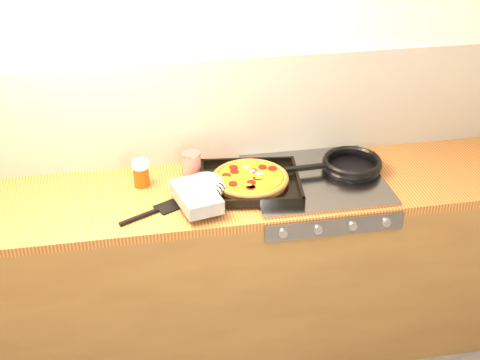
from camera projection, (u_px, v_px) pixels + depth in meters
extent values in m
plane|color=beige|center=(206.00, 91.00, 3.04)|extent=(3.20, 0.00, 3.20)
cube|color=white|center=(207.00, 112.00, 3.08)|extent=(3.20, 0.02, 0.50)
cube|color=brown|center=(219.00, 274.00, 3.19)|extent=(3.20, 0.60, 0.86)
cube|color=#9C6730|center=(217.00, 194.00, 2.97)|extent=(3.20, 0.60, 0.04)
cube|color=gray|center=(334.00, 226.00, 2.79)|extent=(0.60, 0.03, 0.08)
cylinder|color=#A5A5AA|center=(283.00, 233.00, 2.75)|extent=(0.04, 0.02, 0.04)
cylinder|color=#A5A5AA|center=(318.00, 229.00, 2.77)|extent=(0.04, 0.02, 0.04)
cylinder|color=#A5A5AA|center=(353.00, 226.00, 2.79)|extent=(0.04, 0.02, 0.04)
cylinder|color=#A5A5AA|center=(386.00, 222.00, 2.82)|extent=(0.04, 0.02, 0.04)
cube|color=gray|center=(315.00, 180.00, 3.02)|extent=(0.60, 0.56, 0.02)
cube|color=black|center=(250.00, 184.00, 2.96)|extent=(0.48, 0.43, 0.01)
cube|color=black|center=(247.00, 160.00, 3.11)|extent=(0.43, 0.06, 0.02)
cube|color=black|center=(254.00, 202.00, 2.79)|extent=(0.43, 0.06, 0.02)
cube|color=black|center=(298.00, 178.00, 2.96)|extent=(0.06, 0.38, 0.02)
cube|color=black|center=(202.00, 181.00, 2.94)|extent=(0.06, 0.38, 0.02)
cylinder|color=brown|center=(250.00, 180.00, 2.95)|extent=(0.36, 0.36, 0.02)
torus|color=brown|center=(250.00, 178.00, 2.95)|extent=(0.38, 0.38, 0.03)
cylinder|color=orange|center=(250.00, 178.00, 2.94)|extent=(0.32, 0.32, 0.01)
cylinder|color=maroon|center=(257.00, 178.00, 2.93)|extent=(0.04, 0.04, 0.01)
cylinder|color=maroon|center=(233.00, 167.00, 3.01)|extent=(0.04, 0.04, 0.01)
cylinder|color=maroon|center=(251.00, 187.00, 2.86)|extent=(0.04, 0.04, 0.01)
cylinder|color=maroon|center=(226.00, 175.00, 2.95)|extent=(0.04, 0.04, 0.01)
cylinder|color=maroon|center=(263.00, 167.00, 3.01)|extent=(0.04, 0.04, 0.01)
cylinder|color=maroon|center=(253.00, 171.00, 2.98)|extent=(0.04, 0.04, 0.01)
cylinder|color=maroon|center=(233.00, 184.00, 2.88)|extent=(0.04, 0.04, 0.01)
cylinder|color=maroon|center=(272.00, 168.00, 3.00)|extent=(0.04, 0.04, 0.01)
cylinder|color=maroon|center=(251.00, 187.00, 2.86)|extent=(0.04, 0.04, 0.01)
cylinder|color=maroon|center=(251.00, 182.00, 2.89)|extent=(0.04, 0.04, 0.01)
cylinder|color=maroon|center=(234.00, 171.00, 2.98)|extent=(0.04, 0.04, 0.01)
ellipsoid|color=orange|center=(231.00, 178.00, 2.92)|extent=(0.04, 0.03, 0.01)
ellipsoid|color=orange|center=(226.00, 178.00, 2.93)|extent=(0.04, 0.03, 0.01)
ellipsoid|color=orange|center=(247.00, 170.00, 2.98)|extent=(0.04, 0.03, 0.01)
ellipsoid|color=orange|center=(246.00, 166.00, 3.02)|extent=(0.04, 0.03, 0.01)
ellipsoid|color=orange|center=(249.00, 185.00, 2.87)|extent=(0.04, 0.03, 0.01)
ellipsoid|color=orange|center=(259.00, 178.00, 2.92)|extent=(0.04, 0.03, 0.01)
ellipsoid|color=orange|center=(256.00, 176.00, 2.94)|extent=(0.04, 0.03, 0.01)
ellipsoid|color=orange|center=(233.00, 180.00, 2.91)|extent=(0.04, 0.03, 0.01)
ellipsoid|color=orange|center=(250.00, 168.00, 3.01)|extent=(0.04, 0.03, 0.01)
ellipsoid|color=silver|center=(247.00, 167.00, 3.01)|extent=(0.04, 0.04, 0.01)
ellipsoid|color=silver|center=(252.00, 171.00, 2.98)|extent=(0.04, 0.04, 0.01)
ellipsoid|color=silver|center=(259.00, 173.00, 2.96)|extent=(0.04, 0.04, 0.01)
cube|color=black|center=(196.00, 197.00, 2.79)|extent=(0.21, 0.29, 0.06)
ellipsoid|color=black|center=(206.00, 182.00, 2.90)|extent=(0.17, 0.17, 0.06)
cylinder|color=black|center=(215.00, 192.00, 2.82)|extent=(0.11, 0.12, 0.06)
cylinder|color=black|center=(352.00, 168.00, 3.09)|extent=(0.27, 0.27, 0.01)
torus|color=black|center=(352.00, 163.00, 3.07)|extent=(0.29, 0.29, 0.03)
cube|color=black|center=(307.00, 168.00, 3.03)|extent=(0.20, 0.04, 0.02)
cylinder|color=#9A0C11|center=(192.00, 165.00, 3.03)|extent=(0.09, 0.09, 0.11)
cylinder|color=#B2B2B7|center=(191.00, 154.00, 3.00)|extent=(0.09, 0.09, 0.01)
cylinder|color=#B2B2B7|center=(192.00, 176.00, 3.06)|extent=(0.09, 0.09, 0.01)
cylinder|color=#C53A0B|center=(141.00, 177.00, 2.96)|extent=(0.08, 0.08, 0.09)
cylinder|color=silver|center=(140.00, 164.00, 2.93)|extent=(0.09, 0.09, 0.03)
cylinder|color=#A98747|center=(229.00, 172.00, 3.08)|extent=(0.24, 0.13, 0.02)
ellipsoid|color=#A98747|center=(254.00, 163.00, 3.15)|extent=(0.07, 0.06, 0.02)
cube|color=black|center=(168.00, 207.00, 2.82)|extent=(0.13, 0.12, 0.01)
cylinder|color=black|center=(139.00, 217.00, 2.74)|extent=(0.17, 0.10, 0.02)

